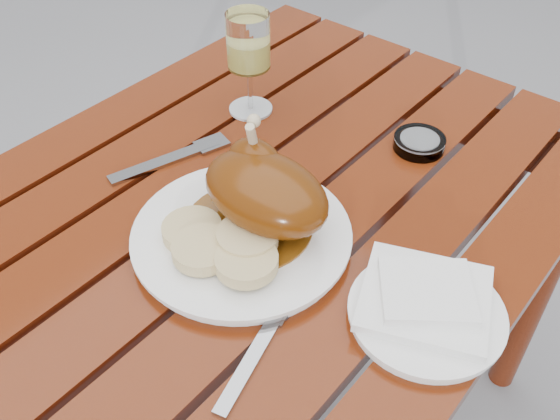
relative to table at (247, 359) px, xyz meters
The scene contains 10 objects.
table is the anchor object (origin of this frame).
dinner_plate 0.39m from the table, 42.85° to the right, with size 0.31×0.31×0.02m, color white.
roast_duck 0.45m from the table, ahead, with size 0.20×0.18×0.14m.
bread_dumplings 0.42m from the table, 59.45° to the right, with size 0.18×0.13×0.03m.
wine_glass 0.54m from the table, 127.82° to the left, with size 0.08×0.08×0.18m, color #FBF372.
side_plate 0.49m from the table, ahead, with size 0.20×0.20×0.02m, color white.
napkin 0.50m from the table, ahead, with size 0.16×0.15×0.01m, color white.
ashtray 0.51m from the table, 68.36° to the left, with size 0.09×0.09×0.02m, color #B2B7BC.
fork 0.42m from the table, behind, with size 0.02×0.19×0.01m, color gray.
knife 0.45m from the table, 42.36° to the right, with size 0.02×0.19×0.01m, color gray.
Camera 1 is at (0.48, -0.48, 1.38)m, focal length 40.00 mm.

